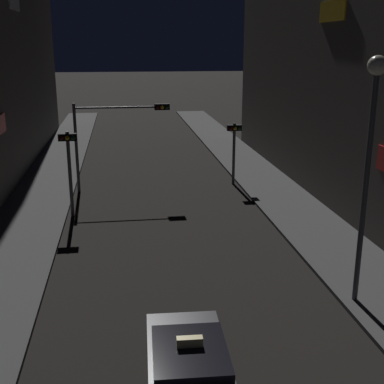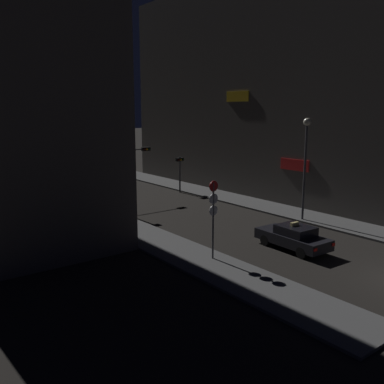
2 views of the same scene
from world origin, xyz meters
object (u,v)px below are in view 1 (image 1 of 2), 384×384
Objects in this scene: traffic_light_left_kerb at (69,157)px; street_lamp_near_block at (371,135)px; traffic_light_right_kerb at (234,141)px; taxi at (189,372)px; traffic_light_overhead at (115,126)px.

street_lamp_near_block is (9.22, -9.58, 2.39)m from traffic_light_left_kerb.
traffic_light_right_kerb is at bearing 92.83° from street_lamp_near_block.
traffic_light_left_kerb is 0.54× the size of street_lamp_near_block.
taxi is 8.04m from street_lamp_near_block.
traffic_light_right_kerb is at bearing 74.58° from taxi.
street_lamp_near_block is (5.58, 3.69, 4.45)m from taxi.
traffic_light_overhead is (-1.60, 17.30, 2.76)m from taxi.
street_lamp_near_block is (0.69, -14.02, 2.69)m from traffic_light_right_kerb.
taxi is at bearing -105.42° from traffic_light_right_kerb.
traffic_light_overhead reaches higher than traffic_light_right_kerb.
street_lamp_near_block is at bearing -62.20° from traffic_light_overhead.
traffic_light_right_kerb is at bearing 27.53° from traffic_light_left_kerb.
traffic_light_right_kerb is at bearing 3.67° from traffic_light_overhead.
taxi is 13.91m from traffic_light_left_kerb.
taxi is 18.46m from traffic_light_right_kerb.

